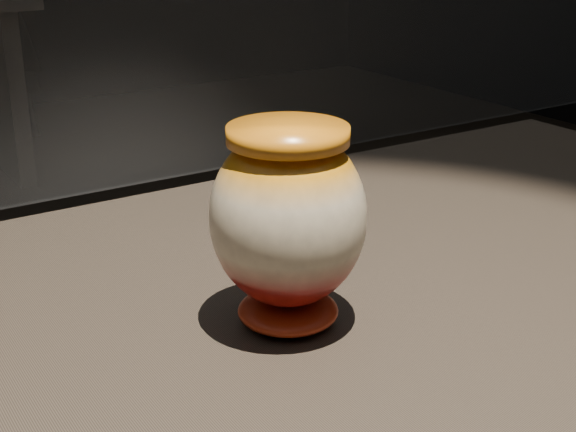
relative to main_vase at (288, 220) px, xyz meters
name	(u,v)px	position (x,y,z in m)	size (l,w,h in m)	color
main_vase	(288,220)	(0.00, 0.00, 0.00)	(0.15, 0.15, 0.20)	maroon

